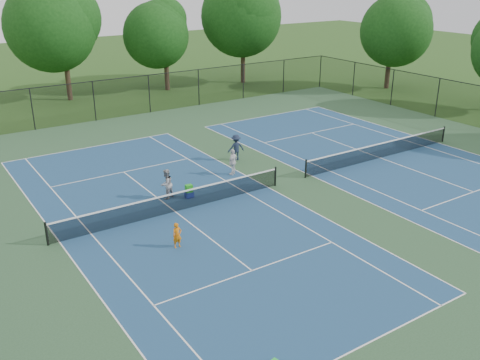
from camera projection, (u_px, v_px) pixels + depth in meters
ground at (291, 182)px, 29.02m from camera, size 140.00×140.00×0.00m
court_pad at (291, 182)px, 29.02m from camera, size 36.00×36.00×0.01m
tennis_court_left at (175, 210)px, 25.39m from camera, size 12.00×23.83×1.07m
tennis_court_right at (380, 157)px, 32.59m from camera, size 12.00×23.83×1.07m
perimeter_fence at (292, 154)px, 28.43m from camera, size 36.08×36.08×3.02m
tree_back_b at (61, 22)px, 44.66m from camera, size 7.60×7.60×10.03m
tree_back_c at (165, 31)px, 48.93m from camera, size 6.00×6.00×8.40m
tree_back_d at (243, 12)px, 51.77m from camera, size 7.80×7.80×10.37m
tree_side_e at (392, 26)px, 49.55m from camera, size 6.60×6.60×8.87m
child_player at (177, 235)px, 22.01m from camera, size 0.41×0.27×1.10m
instructor at (166, 184)px, 26.65m from camera, size 0.92×0.84×1.54m
bystander_a at (233, 162)px, 29.77m from camera, size 0.94×0.76×1.50m
bystander_b at (236, 147)px, 32.02m from camera, size 1.12×0.77×1.59m
ball_crate at (189, 195)px, 26.94m from camera, size 0.41×0.30×0.31m
ball_hopper at (189, 188)px, 26.82m from camera, size 0.36×0.30×0.38m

